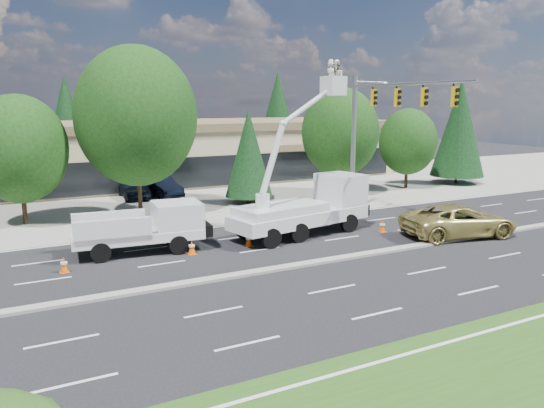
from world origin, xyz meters
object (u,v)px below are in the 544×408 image
utility_pickup (148,232)px  minivan (459,221)px  bucket_truck (311,197)px  signal_mast (375,122)px

utility_pickup → minivan: size_ratio=1.01×
minivan → utility_pickup: bearing=84.6°
minivan → bucket_truck: bearing=68.9°
utility_pickup → bucket_truck: bucket_truck is taller
signal_mast → minivan: (0.90, -6.44, -5.18)m
signal_mast → utility_pickup: signal_mast is taller
signal_mast → bucket_truck: (-5.92, -2.00, -4.00)m
signal_mast → utility_pickup: bearing=-174.4°
signal_mast → bucket_truck: size_ratio=1.06×
signal_mast → bucket_truck: bucket_truck is taller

